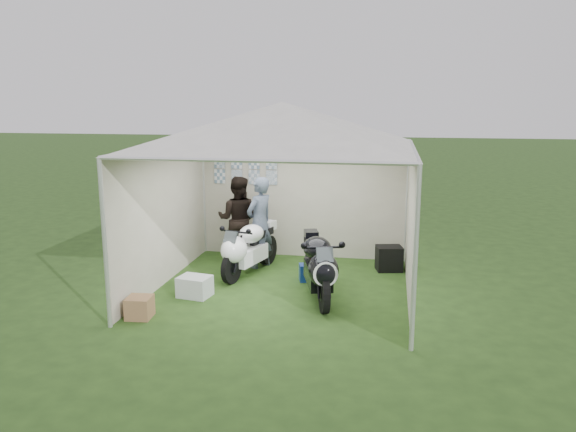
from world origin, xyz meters
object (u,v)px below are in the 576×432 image
canopy_tent (283,130)px  person_blue_jacket (260,222)px  paddock_stand (311,272)px  crate_0 (195,286)px  motorcycle_black (318,265)px  crate_1 (140,307)px  person_dark_jacket (238,219)px  equipment_box (389,258)px  motorcycle_white (247,247)px

canopy_tent → person_blue_jacket: canopy_tent is taller
paddock_stand → crate_0: size_ratio=0.80×
motorcycle_black → crate_1: 2.71m
paddock_stand → person_dark_jacket: size_ratio=0.24×
equipment_box → crate_1: bearing=-139.6°
motorcycle_white → motorcycle_black: motorcycle_black is taller
crate_0 → crate_1: (-0.47, -0.98, -0.01)m
canopy_tent → person_dark_jacket: (-1.14, 1.42, -1.76)m
canopy_tent → crate_0: 2.81m
paddock_stand → person_blue_jacket: bearing=147.9°
equipment_box → paddock_stand: bearing=-147.2°
motorcycle_black → crate_1: size_ratio=5.70×
person_dark_jacket → canopy_tent: bearing=127.2°
motorcycle_black → person_dark_jacket: person_dark_jacket is taller
equipment_box → motorcycle_black: bearing=-121.9°
canopy_tent → motorcycle_white: size_ratio=3.16×
paddock_stand → person_blue_jacket: (-1.04, 0.65, 0.69)m
motorcycle_black → person_blue_jacket: bearing=114.6°
person_blue_jacket → crate_1: bearing=6.5°
paddock_stand → equipment_box: bearing=32.8°
person_blue_jacket → crate_0: (-0.63, -1.76, -0.68)m
motorcycle_white → person_dark_jacket: 0.98m
person_blue_jacket → equipment_box: person_blue_jacket is taller
canopy_tent → person_blue_jacket: (-0.65, 1.10, -1.74)m
paddock_stand → crate_1: bearing=-135.7°
crate_1 → person_blue_jacket: bearing=68.1°
motorcycle_black → paddock_stand: (-0.24, 0.87, -0.40)m
canopy_tent → person_blue_jacket: 2.16m
motorcycle_black → person_blue_jacket: person_blue_jacket is taller
motorcycle_black → paddock_stand: size_ratio=5.05×
equipment_box → crate_1: (-3.45, -2.93, -0.07)m
motorcycle_black → crate_0: motorcycle_black is taller
canopy_tent → crate_0: (-1.28, -0.66, -2.41)m
person_dark_jacket → person_blue_jacket: bearing=145.9°
motorcycle_black → equipment_box: size_ratio=4.34×
motorcycle_black → crate_0: (-1.92, -0.24, -0.38)m
person_blue_jacket → equipment_box: size_ratio=3.74×
canopy_tent → person_blue_jacket: bearing=120.4°
motorcycle_white → crate_1: 2.46m
crate_1 → motorcycle_white: bearing=65.7°
crate_0 → crate_1: crate_0 is taller
motorcycle_white → paddock_stand: motorcycle_white is taller
paddock_stand → person_blue_jacket: size_ratio=0.23×
motorcycle_black → paddock_stand: motorcycle_black is taller
canopy_tent → motorcycle_black: (0.64, -0.42, -2.03)m
motorcycle_black → equipment_box: (1.06, 1.71, -0.32)m
crate_1 → crate_0: bearing=64.6°
motorcycle_black → person_dark_jacket: (-1.78, 1.84, 0.27)m
person_dark_jacket → crate_1: size_ratio=4.79×
equipment_box → crate_0: size_ratio=0.93×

